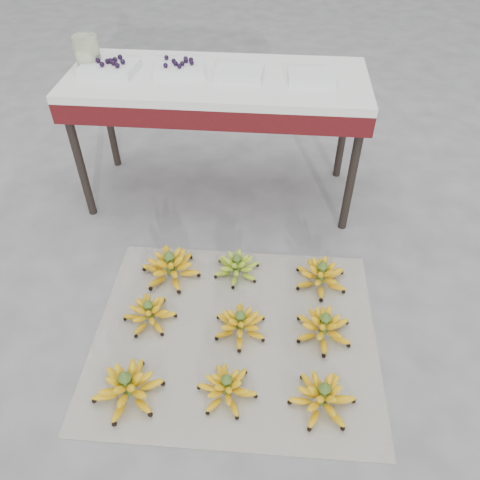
# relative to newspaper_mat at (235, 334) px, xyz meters

# --- Properties ---
(ground) EXTENTS (60.00, 60.00, 0.00)m
(ground) POSITION_rel_newspaper_mat_xyz_m (-0.06, 0.02, -0.00)
(ground) COLOR #5B5B5D
(ground) RESTS_ON ground
(newspaper_mat) EXTENTS (1.26, 1.07, 0.01)m
(newspaper_mat) POSITION_rel_newspaper_mat_xyz_m (0.00, 0.00, 0.00)
(newspaper_mat) COLOR white
(newspaper_mat) RESTS_ON ground
(bunch_front_left) EXTENTS (0.30, 0.30, 0.17)m
(bunch_front_left) POSITION_rel_newspaper_mat_xyz_m (-0.39, -0.33, 0.06)
(bunch_front_left) COLOR yellow
(bunch_front_left) RESTS_ON newspaper_mat
(bunch_front_center) EXTENTS (0.30, 0.30, 0.14)m
(bunch_front_center) POSITION_rel_newspaper_mat_xyz_m (-0.00, -0.30, 0.05)
(bunch_front_center) COLOR yellow
(bunch_front_center) RESTS_ON newspaper_mat
(bunch_front_right) EXTENTS (0.31, 0.31, 0.16)m
(bunch_front_right) POSITION_rel_newspaper_mat_xyz_m (0.37, -0.31, 0.06)
(bunch_front_right) COLOR yellow
(bunch_front_right) RESTS_ON newspaper_mat
(bunch_mid_left) EXTENTS (0.29, 0.29, 0.14)m
(bunch_mid_left) POSITION_rel_newspaper_mat_xyz_m (-0.40, 0.04, 0.05)
(bunch_mid_left) COLOR yellow
(bunch_mid_left) RESTS_ON newspaper_mat
(bunch_mid_center) EXTENTS (0.28, 0.28, 0.15)m
(bunch_mid_center) POSITION_rel_newspaper_mat_xyz_m (0.02, 0.02, 0.05)
(bunch_mid_center) COLOR yellow
(bunch_mid_center) RESTS_ON newspaper_mat
(bunch_mid_right) EXTENTS (0.26, 0.26, 0.16)m
(bunch_mid_right) POSITION_rel_newspaper_mat_xyz_m (0.39, 0.03, 0.06)
(bunch_mid_right) COLOR yellow
(bunch_mid_right) RESTS_ON newspaper_mat
(bunch_back_left) EXTENTS (0.37, 0.37, 0.18)m
(bunch_back_left) POSITION_rel_newspaper_mat_xyz_m (-0.36, 0.33, 0.06)
(bunch_back_left) COLOR yellow
(bunch_back_left) RESTS_ON newspaper_mat
(bunch_back_center) EXTENTS (0.25, 0.25, 0.14)m
(bunch_back_center) POSITION_rel_newspaper_mat_xyz_m (-0.03, 0.37, 0.05)
(bunch_back_center) COLOR #6BA61B
(bunch_back_center) RESTS_ON newspaper_mat
(bunch_back_right) EXTENTS (0.26, 0.26, 0.16)m
(bunch_back_right) POSITION_rel_newspaper_mat_xyz_m (0.39, 0.34, 0.06)
(bunch_back_right) COLOR yellow
(bunch_back_right) RESTS_ON newspaper_mat
(vendor_table) EXTENTS (1.55, 0.62, 0.74)m
(vendor_table) POSITION_rel_newspaper_mat_xyz_m (-0.19, 1.05, 0.65)
(vendor_table) COLOR black
(vendor_table) RESTS_ON ground
(tray_far_left) EXTENTS (0.30, 0.23, 0.07)m
(tray_far_left) POSITION_rel_newspaper_mat_xyz_m (-0.74, 1.04, 0.76)
(tray_far_left) COLOR silver
(tray_far_left) RESTS_ON vendor_table
(tray_left) EXTENTS (0.28, 0.22, 0.07)m
(tray_left) POSITION_rel_newspaper_mat_xyz_m (-0.38, 1.07, 0.76)
(tray_left) COLOR silver
(tray_left) RESTS_ON vendor_table
(tray_right) EXTENTS (0.25, 0.18, 0.04)m
(tray_right) POSITION_rel_newspaper_mat_xyz_m (-0.07, 1.05, 0.76)
(tray_right) COLOR silver
(tray_right) RESTS_ON vendor_table
(tray_far_right) EXTENTS (0.24, 0.18, 0.04)m
(tray_far_right) POSITION_rel_newspaper_mat_xyz_m (0.29, 1.03, 0.76)
(tray_far_right) COLOR silver
(tray_far_right) RESTS_ON vendor_table
(glass_jar) EXTENTS (0.13, 0.13, 0.16)m
(glass_jar) POSITION_rel_newspaper_mat_xyz_m (-0.86, 1.09, 0.82)
(glass_jar) COLOR #DFEFBE
(glass_jar) RESTS_ON vendor_table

